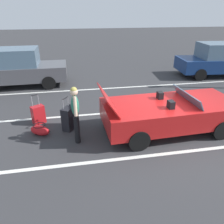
% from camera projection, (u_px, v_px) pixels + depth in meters
% --- Properties ---
extents(ground_plane, '(80.00, 80.00, 0.00)m').
position_uv_depth(ground_plane, '(168.00, 129.00, 6.81)').
color(ground_plane, '#333335').
extents(lot_line_near, '(18.00, 0.12, 0.01)m').
position_uv_depth(lot_line_near, '(186.00, 152.00, 5.75)').
color(lot_line_near, silver).
rests_on(lot_line_near, ground_plane).
extents(lot_line_mid, '(18.00, 0.12, 0.01)m').
position_uv_depth(lot_line_mid, '(152.00, 110.00, 8.14)').
color(lot_line_mid, silver).
rests_on(lot_line_mid, ground_plane).
extents(lot_line_far, '(18.00, 0.12, 0.01)m').
position_uv_depth(lot_line_far, '(133.00, 87.00, 10.53)').
color(lot_line_far, silver).
rests_on(lot_line_far, ground_plane).
extents(convertible_car, '(4.29, 1.97, 1.49)m').
position_uv_depth(convertible_car, '(176.00, 112.00, 6.59)').
color(convertible_car, red).
rests_on(convertible_car, ground_plane).
extents(suitcase_large_black, '(0.49, 0.56, 1.05)m').
position_uv_depth(suitcase_large_black, '(69.00, 118.00, 6.70)').
color(suitcase_large_black, black).
rests_on(suitcase_large_black, ground_plane).
extents(suitcase_medium_bright, '(0.47, 0.42, 1.00)m').
position_uv_depth(suitcase_medium_bright, '(38.00, 115.00, 7.07)').
color(suitcase_medium_bright, red).
rests_on(suitcase_medium_bright, ground_plane).
extents(duffel_bag, '(0.71, 0.56, 0.34)m').
position_uv_depth(duffel_bag, '(40.00, 130.00, 6.46)').
color(duffel_bag, red).
rests_on(duffel_bag, ground_plane).
extents(traveler_person, '(0.23, 0.60, 1.65)m').
position_uv_depth(traveler_person, '(76.00, 112.00, 5.83)').
color(traveler_person, black).
rests_on(traveler_person, ground_plane).
extents(parked_sedan_near, '(4.64, 2.17, 1.82)m').
position_uv_depth(parked_sedan_near, '(218.00, 60.00, 11.95)').
color(parked_sedan_near, navy).
rests_on(parked_sedan_near, ground_plane).
extents(parked_sedan_far, '(4.54, 1.95, 1.82)m').
position_uv_depth(parked_sedan_far, '(18.00, 68.00, 10.34)').
color(parked_sedan_far, '#4C4C51').
rests_on(parked_sedan_far, ground_plane).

